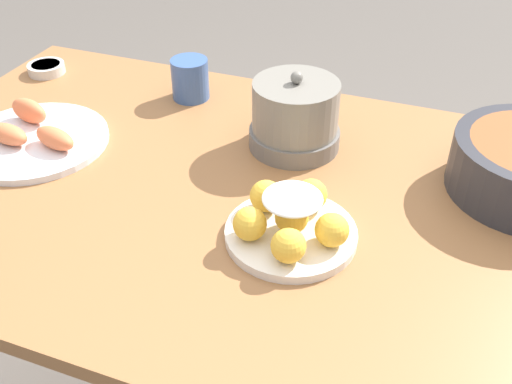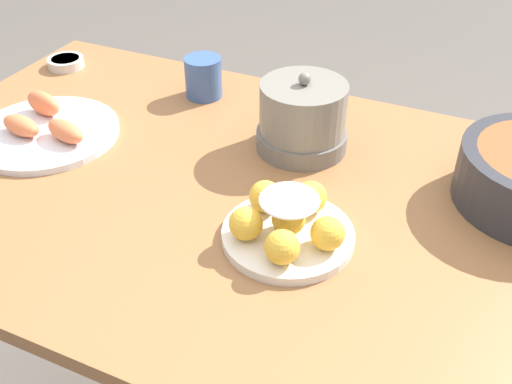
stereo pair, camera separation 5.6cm
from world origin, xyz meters
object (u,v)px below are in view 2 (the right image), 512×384
Objects in this scene: cake_plate at (287,224)px; sauce_bowl at (66,62)px; dining_table at (229,229)px; seafood_platter at (46,128)px; cup_far at (203,77)px; warming_pot at (303,118)px.

cake_plate is 2.44× the size of sauce_bowl.
dining_table is at bearing 148.68° from cake_plate.
seafood_platter is (-0.42, 0.00, 0.12)m from dining_table.
sauce_bowl is (-0.75, 0.38, -0.02)m from cake_plate.
seafood_platter is at bearing -57.79° from sauce_bowl.
dining_table is 0.23m from cake_plate.
cake_plate is at bearing -46.90° from cup_far.
sauce_bowl is 0.49× the size of warming_pot.
cake_plate is 0.84m from sauce_bowl.
warming_pot is at bearing -22.18° from cup_far.
sauce_bowl is 0.68m from warming_pot.
warming_pot is (0.67, -0.11, 0.05)m from sauce_bowl.
cake_plate is 1.20× the size of warming_pot.
cake_plate is 2.35× the size of cup_far.
cup_far is at bearing 53.72° from seafood_platter.
cup_far is (-0.21, 0.29, 0.15)m from dining_table.
cake_plate reaches higher than dining_table.
cake_plate is 0.73× the size of seafood_platter.
seafood_platter is at bearing -126.28° from cup_far.
dining_table is 0.67m from sauce_bowl.
warming_pot reaches higher than seafood_platter.
dining_table is 6.36× the size of cake_plate.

